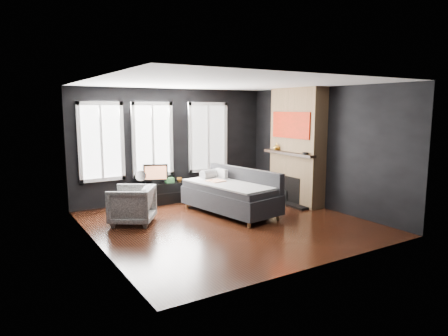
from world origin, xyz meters
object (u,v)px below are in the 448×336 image
armchair (132,203)px  monitor (156,173)px  mantel_vase (277,147)px  book (183,176)px  mug (180,179)px  media_console (163,193)px  sofa (230,192)px

armchair → monitor: bearing=175.1°
armchair → mantel_vase: size_ratio=4.74×
monitor → mantel_vase: size_ratio=3.36×
armchair → monitor: (1.02, 1.29, 0.33)m
monitor → book: size_ratio=2.80×
monitor → mug: (0.59, -0.04, -0.20)m
book → mantel_vase: (1.91, -1.25, 0.72)m
armchair → mug: bearing=161.2°
armchair → media_console: (1.20, 1.28, -0.17)m
armchair → monitor: size_ratio=1.41×
monitor → mantel_vase: 2.95m
media_console → book: 0.65m
sofa → mug: (-0.42, 1.61, 0.07)m
book → armchair: bearing=-142.4°
media_console → monitor: bearing=177.5°
sofa → book: bearing=90.0°
mantel_vase → armchair: bearing=-178.6°
sofa → media_console: size_ratio=1.57×
sofa → mug: sofa is taller
sofa → mantel_vase: mantel_vase is taller
mantel_vase → mug: bearing=150.3°
sofa → monitor: 1.96m
sofa → media_console: sofa is taller
monitor → sofa: bearing=-37.4°
sofa → monitor: size_ratio=3.83×
media_console → monitor: 0.53m
monitor → book: monitor is taller
media_console → sofa: bearing=-61.6°
book → mug: bearing=-143.9°
book → mantel_vase: size_ratio=1.20×
monitor → mug: monitor is taller
sofa → monitor: monitor is taller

